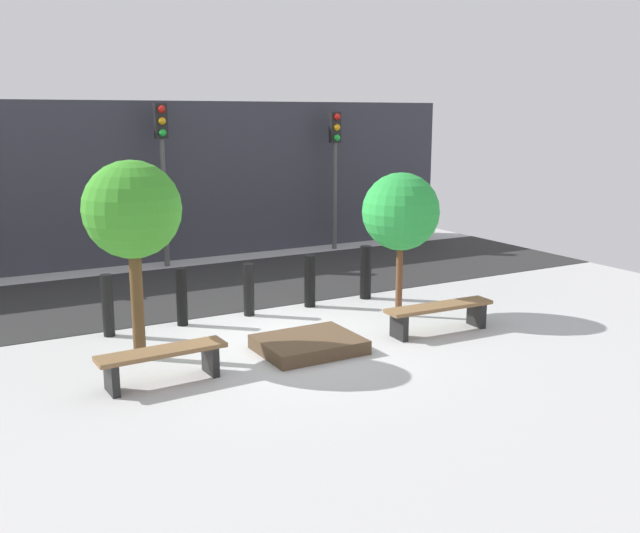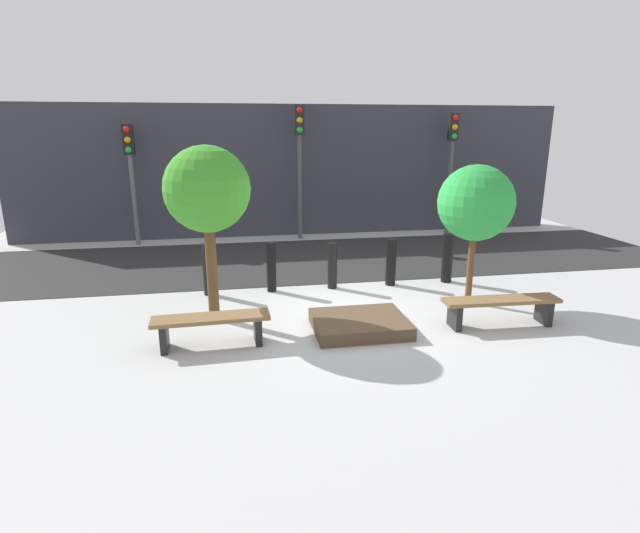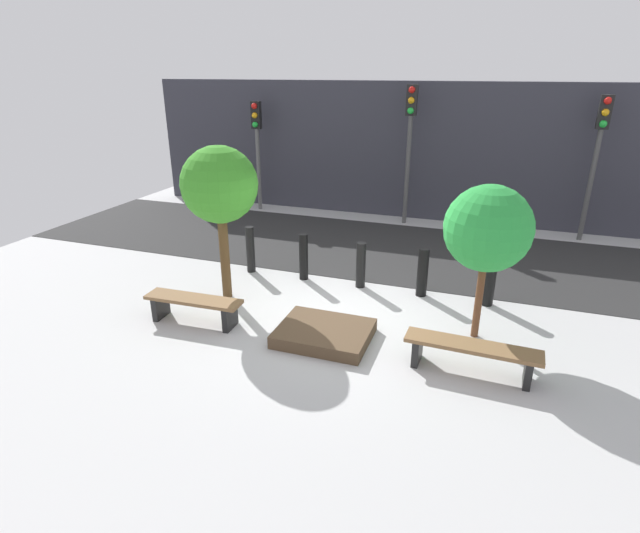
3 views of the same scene
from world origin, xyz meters
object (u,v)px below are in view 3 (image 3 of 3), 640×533
object	(u,v)px
bollard_far_right	(490,279)
traffic_light_mid_west	(410,130)
tree_behind_right_bench	(488,229)
bench_left	(194,305)
bollard_right	(423,272)
traffic_light_west	(257,136)
bollard_center	(361,265)
tree_behind_left_bench	(219,186)
planter_bed	(324,333)
bollard_left	(304,257)
bollard_far_left	(250,250)
traffic_light_mid_east	(599,143)
bench_right	(472,352)

from	to	relation	value
bollard_far_right	traffic_light_mid_west	size ratio (longest dim) A/B	0.28
tree_behind_right_bench	bench_left	bearing A→B (deg)	-166.23
bollard_right	traffic_light_west	world-z (taller)	traffic_light_west
bollard_center	tree_behind_left_bench	bearing A→B (deg)	-150.55
tree_behind_right_bench	bollard_far_right	world-z (taller)	tree_behind_right_bench
planter_bed	bollard_far_right	distance (m)	3.33
traffic_light_west	tree_behind_left_bench	bearing A→B (deg)	-69.70
bench_left	bollard_right	world-z (taller)	bollard_right
bollard_left	bollard_center	xyz separation A→B (m)	(1.22, 0.00, -0.03)
bench_left	bollard_center	world-z (taller)	bollard_center
traffic_light_west	traffic_light_mid_west	size ratio (longest dim) A/B	0.86
bench_left	bollard_left	bearing A→B (deg)	63.79
bollard_left	bollard_far_left	bearing A→B (deg)	180.00
bollard_far_right	traffic_light_west	world-z (taller)	traffic_light_west
tree_behind_left_bench	tree_behind_right_bench	bearing A→B (deg)	0.00
planter_bed	bollard_center	bearing A→B (deg)	90.00
bollard_far_right	traffic_light_mid_east	distance (m)	5.54
bollard_far_left	bollard_far_right	bearing A→B (deg)	0.00
bollard_far_right	traffic_light_mid_east	xyz separation A→B (m)	(2.10, 4.75, 1.94)
traffic_light_mid_east	tree_behind_left_bench	bearing A→B (deg)	-138.51
bollard_far_right	traffic_light_mid_east	bearing A→B (deg)	66.20
bench_left	bollard_far_right	distance (m)	5.33
bollard_left	bench_right	bearing A→B (deg)	-34.57
bench_right	tree_behind_left_bench	xyz separation A→B (m)	(-4.60, 1.13, 1.82)
bench_left	bench_right	xyz separation A→B (m)	(4.60, -0.00, 0.00)
tree_behind_right_bench	bollard_far_left	distance (m)	5.10
planter_bed	bollard_center	xyz separation A→B (m)	(0.00, 2.23, 0.36)
bench_left	planter_bed	bearing A→B (deg)	2.74
tree_behind_left_bench	bench_right	bearing A→B (deg)	-13.77
bollard_left	bollard_right	distance (m)	2.44
tree_behind_left_bench	bollard_far_left	xyz separation A→B (m)	(-0.14, 1.30, -1.65)
planter_bed	bollard_right	xyz separation A→B (m)	(1.22, 2.23, 0.38)
tree_behind_left_bench	bollard_left	distance (m)	2.37
bollard_center	traffic_light_mid_west	world-z (taller)	traffic_light_mid_west
traffic_light_west	traffic_light_mid_west	xyz separation A→B (m)	(4.54, 0.00, 0.33)
tree_behind_right_bench	bench_right	bearing A→B (deg)	-90.00
bench_left	bollard_left	size ratio (longest dim) A/B	1.75
bench_left	traffic_light_west	distance (m)	7.75
tree_behind_right_bench	bollard_center	world-z (taller)	tree_behind_right_bench
tree_behind_right_bench	bollard_center	size ratio (longest dim) A/B	2.70
tree_behind_left_bench	bollard_right	bearing A→B (deg)	20.24
traffic_light_west	bollard_far_left	bearing A→B (deg)	-66.19
planter_bed	traffic_light_mid_west	world-z (taller)	traffic_light_mid_west
bollard_far_right	bollard_center	bearing A→B (deg)	180.00
bollard_left	traffic_light_mid_west	xyz separation A→B (m)	(1.22, 4.75, 2.08)
bollard_left	traffic_light_mid_east	bearing A→B (deg)	39.52
bollard_far_left	bollard_right	distance (m)	3.66
bollard_center	tree_behind_right_bench	bearing A→B (deg)	-29.45
planter_bed	tree_behind_left_bench	bearing A→B (deg)	158.04
bench_left	traffic_light_mid_west	bearing A→B (deg)	70.00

